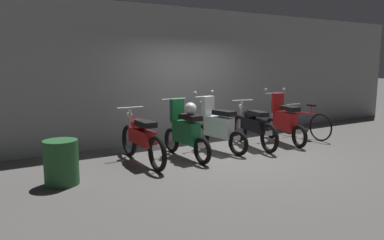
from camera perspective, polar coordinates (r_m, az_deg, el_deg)
ground_plane at (r=7.66m, az=6.07°, el=-5.49°), size 80.00×80.00×0.00m
back_wall at (r=9.12m, az=-1.50°, el=7.13°), size 16.00×0.30×3.23m
motorbike_slot_0 at (r=6.99m, az=-7.96°, el=-2.80°), size 0.56×1.95×1.03m
motorbike_slot_1 at (r=7.29m, az=-1.05°, el=-1.63°), size 0.56×1.68×1.18m
motorbike_slot_2 at (r=7.92m, az=4.01°, el=-1.07°), size 0.58×1.67×1.29m
motorbike_slot_3 at (r=8.41m, az=9.56°, el=-0.85°), size 0.58×1.94×1.03m
motorbike_slot_4 at (r=8.98m, az=14.27°, el=-0.15°), size 0.59×1.67×1.29m
bicycle at (r=9.78m, az=17.19°, el=-0.53°), size 0.50×1.73×0.89m
trash_bin at (r=6.09m, az=-19.85°, el=-6.29°), size 0.53×0.53×0.71m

